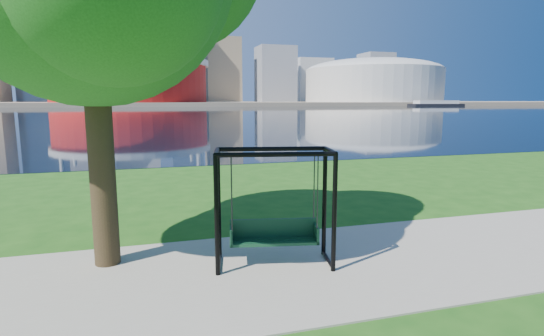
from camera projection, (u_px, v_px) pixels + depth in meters
name	position (u px, v px, depth m)	size (l,w,h in m)	color
ground	(260.00, 262.00, 7.90)	(900.00, 900.00, 0.00)	#1E5114
path	(268.00, 271.00, 7.43)	(120.00, 4.00, 0.03)	#9E937F
river	(155.00, 113.00, 104.58)	(900.00, 180.00, 0.02)	black
far_bank	(150.00, 103.00, 297.80)	(900.00, 228.00, 2.00)	#937F60
stadium	(130.00, 79.00, 225.64)	(83.00, 83.00, 32.00)	maroon
arena	(373.00, 80.00, 265.52)	(84.00, 84.00, 26.56)	beige
skyline	(141.00, 54.00, 303.80)	(392.00, 66.00, 96.50)	gray
swing	(274.00, 210.00, 7.60)	(2.22, 1.29, 2.13)	black
barge	(436.00, 104.00, 223.34)	(29.72, 8.58, 2.95)	black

